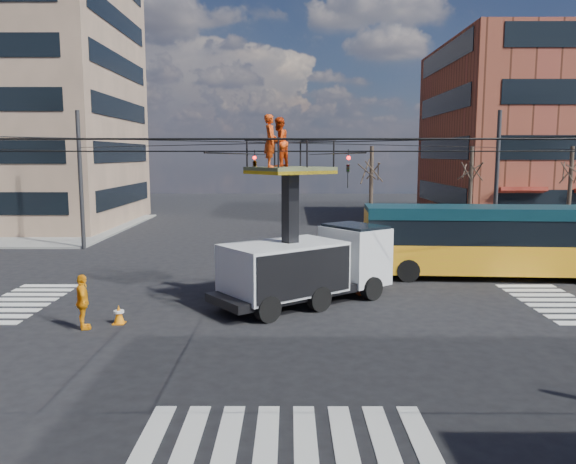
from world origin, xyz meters
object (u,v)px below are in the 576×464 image
at_px(utility_truck, 307,245).
at_px(traffic_cone, 119,314).
at_px(city_bus, 498,240).
at_px(worker_ground, 83,302).
at_px(flagger, 360,270).

bearing_deg(utility_truck, traffic_cone, 166.18).
xyz_separation_m(city_bus, worker_ground, (-15.85, -7.65, -0.84)).
xyz_separation_m(utility_truck, city_bus, (8.68, 4.39, -0.44)).
relative_size(utility_truck, flagger, 3.51).
xyz_separation_m(city_bus, traffic_cone, (-14.91, -7.05, -1.41)).
bearing_deg(flagger, utility_truck, -68.80).
bearing_deg(city_bus, utility_truck, -149.49).
relative_size(utility_truck, worker_ground, 3.96).
relative_size(traffic_cone, flagger, 0.32).
height_order(city_bus, worker_ground, city_bus).
distance_m(worker_ground, flagger, 10.30).
distance_m(city_bus, traffic_cone, 16.55).
height_order(utility_truck, worker_ground, utility_truck).
relative_size(worker_ground, flagger, 0.89).
bearing_deg(flagger, traffic_cone, -73.30).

